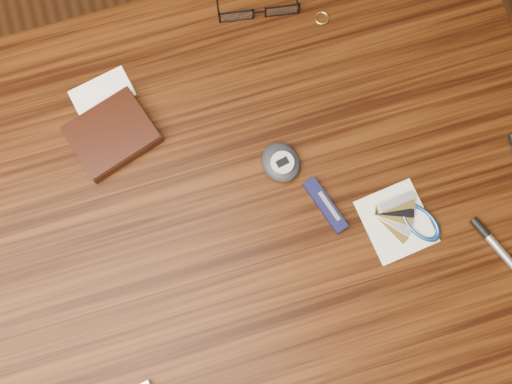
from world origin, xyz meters
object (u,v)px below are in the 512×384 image
wallet_and_card (112,134)px  silver_pen (502,253)px  desk (223,224)px  notepad_keys (408,221)px  eyeglasses (259,9)px  pedometer (281,162)px  pocket_knife (325,205)px

wallet_and_card → silver_pen: bearing=-33.8°
desk → notepad_keys: bearing=-19.4°
eyeglasses → silver_pen: bearing=-63.9°
desk → notepad_keys: size_ratio=8.57×
pedometer → notepad_keys: bearing=-41.4°
desk → eyeglasses: (0.14, 0.28, 0.11)m
notepad_keys → wallet_and_card: bearing=146.9°
desk → silver_pen: (0.36, -0.17, 0.11)m
wallet_and_card → desk: bearing=-52.3°
wallet_and_card → pedometer: size_ratio=2.37×
wallet_and_card → pocket_knife: 0.32m
notepad_keys → silver_pen: (0.11, -0.08, 0.00)m
wallet_and_card → notepad_keys: 0.44m
silver_pen → notepad_keys: bearing=143.9°
pedometer → notepad_keys: size_ratio=0.60×
desk → pocket_knife: pocket_knife is taller
pocket_knife → wallet_and_card: bearing=144.7°
desk → wallet_and_card: 0.22m
wallet_and_card → notepad_keys: size_ratio=1.42×
wallet_and_card → silver_pen: size_ratio=1.21×
desk → eyeglasses: bearing=63.3°
pedometer → notepad_keys: 0.20m
pocket_knife → silver_pen: (0.21, -0.13, 0.00)m
notepad_keys → silver_pen: bearing=-36.1°
desk → notepad_keys: (0.25, -0.09, 0.11)m
silver_pen → pocket_knife: bearing=148.0°
eyeglasses → pedometer: bearing=-99.0°
desk → pedometer: (0.10, 0.04, 0.11)m
wallet_and_card → pedometer: bearing=-26.5°
eyeglasses → pocket_knife: (0.00, -0.31, -0.01)m
pedometer → desk: bearing=-157.9°
desk → wallet_and_card: (-0.12, 0.15, 0.11)m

